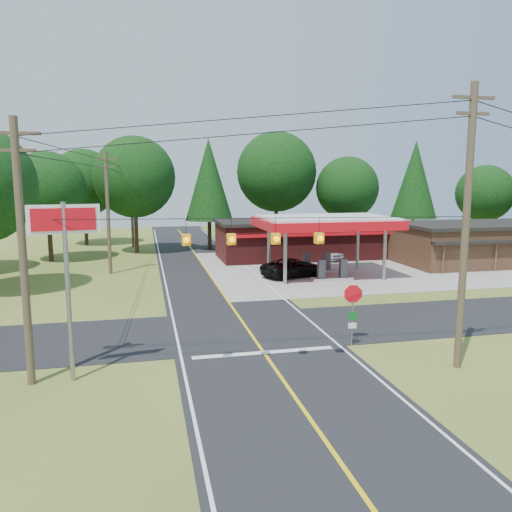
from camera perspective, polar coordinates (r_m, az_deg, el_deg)
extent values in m
plane|color=#4D6222|center=(26.30, -0.94, -8.45)|extent=(120.00, 120.00, 0.00)
cube|color=black|center=(26.29, -0.94, -8.43)|extent=(8.00, 120.00, 0.02)
cube|color=black|center=(26.29, -0.94, -8.42)|extent=(70.00, 7.00, 0.02)
cube|color=yellow|center=(26.29, -0.94, -8.40)|extent=(0.15, 110.00, 0.00)
cylinder|color=gray|center=(36.96, 3.36, -0.12)|extent=(0.28, 0.28, 4.20)
cylinder|color=gray|center=(41.74, 1.48, 0.90)|extent=(0.28, 0.28, 4.20)
cylinder|color=gray|center=(39.89, 14.48, 0.27)|extent=(0.28, 0.28, 4.20)
cylinder|color=gray|center=(44.35, 11.56, 1.19)|extent=(0.28, 0.28, 4.20)
cube|color=red|center=(40.30, 7.90, 3.76)|extent=(10.60, 7.40, 0.70)
cube|color=white|center=(40.27, 7.91, 4.33)|extent=(10.00, 7.00, 0.25)
cube|color=#9E9B93|center=(39.22, 8.69, -2.62)|extent=(3.20, 0.90, 0.22)
cube|color=#3F3F44|center=(38.76, 7.47, -1.49)|extent=(0.55, 0.45, 1.50)
cube|color=#3F3F44|center=(39.40, 9.93, -1.38)|extent=(0.55, 0.45, 1.50)
cube|color=#9E9B93|center=(42.53, 6.93, -1.70)|extent=(3.20, 0.90, 0.22)
cube|color=#3F3F44|center=(42.10, 5.80, -0.65)|extent=(0.55, 0.45, 1.50)
cube|color=#3F3F44|center=(42.70, 8.09, -0.56)|extent=(0.55, 0.45, 1.50)
cube|color=#511717|center=(50.30, 4.93, 1.80)|extent=(16.00, 7.00, 3.50)
cube|color=black|center=(50.11, 4.96, 3.96)|extent=(16.40, 7.40, 0.30)
cube|color=red|center=(46.79, 6.27, 2.44)|extent=(16.00, 0.50, 0.25)
cube|color=#3C2518|center=(52.71, 26.38, 1.24)|extent=(20.00, 8.00, 3.50)
cube|color=black|center=(52.53, 26.52, 3.30)|extent=(20.40, 8.40, 0.30)
cylinder|color=#473828|center=(21.72, 22.83, 2.73)|extent=(0.30, 0.30, 11.50)
cube|color=#473828|center=(21.86, 23.65, 16.27)|extent=(1.80, 0.12, 0.12)
cube|color=#473828|center=(21.78, 23.55, 14.72)|extent=(1.40, 0.12, 0.12)
cylinder|color=#473828|center=(20.30, -25.10, 0.08)|extent=(0.30, 0.30, 10.00)
cube|color=#473828|center=(20.18, -25.92, 12.53)|extent=(1.80, 0.12, 0.12)
cube|color=#473828|center=(20.14, -25.80, 10.84)|extent=(1.40, 0.12, 0.12)
cylinder|color=#473828|center=(42.80, -16.55, 4.64)|extent=(0.30, 0.30, 10.00)
cube|color=#473828|center=(42.75, -16.81, 10.53)|extent=(1.80, 0.12, 0.12)
cube|color=#473828|center=(42.73, -16.78, 9.73)|extent=(1.40, 0.12, 0.12)
cylinder|color=#473828|center=(59.71, -14.02, 5.55)|extent=(0.30, 0.30, 9.50)
cube|color=#FFAE0D|center=(19.11, -7.98, 1.85)|extent=(0.32, 0.32, 0.42)
cube|color=#FFAE0D|center=(19.12, -2.84, 1.93)|extent=(0.32, 0.32, 0.42)
cube|color=#FFAE0D|center=(19.29, 2.25, 1.99)|extent=(0.32, 0.32, 0.42)
cube|color=#FFAE0D|center=(19.60, 7.21, 2.03)|extent=(0.32, 0.32, 0.42)
cylinder|color=#332316|center=(51.72, -22.46, 1.62)|extent=(0.44, 0.44, 3.96)
sphere|color=black|center=(51.41, -22.78, 6.98)|extent=(7.26, 7.26, 7.26)
cylinder|color=#332316|center=(54.89, -13.52, 2.79)|extent=(0.44, 0.44, 4.68)
sphere|color=black|center=(54.62, -13.74, 8.76)|extent=(8.58, 8.58, 8.58)
cylinder|color=#332316|center=(56.34, -5.33, 2.95)|extent=(0.44, 0.44, 4.32)
cone|color=black|center=(56.06, -5.41, 8.70)|extent=(5.28, 5.28, 9.00)
cylinder|color=#332316|center=(58.82, 2.31, 3.58)|extent=(0.44, 0.44, 5.04)
sphere|color=black|center=(58.59, 2.34, 9.59)|extent=(9.24, 9.24, 9.24)
cylinder|color=#332316|center=(59.56, 10.27, 2.99)|extent=(0.44, 0.44, 3.96)
sphere|color=black|center=(59.29, 10.40, 7.64)|extent=(7.26, 7.26, 7.26)
cylinder|color=#332316|center=(62.21, 17.45, 3.13)|extent=(0.44, 0.44, 4.32)
cone|color=black|center=(61.96, 17.69, 8.33)|extent=(5.28, 5.28, 9.00)
cylinder|color=#332316|center=(65.00, 24.45, 2.65)|extent=(0.44, 0.44, 3.60)
sphere|color=black|center=(64.75, 24.69, 6.53)|extent=(6.60, 6.60, 6.60)
cylinder|color=#332316|center=(63.25, -18.86, 3.15)|extent=(0.44, 0.44, 4.32)
sphere|color=black|center=(63.00, -19.10, 7.93)|extent=(7.92, 7.92, 7.92)
imported|color=black|center=(40.27, 4.32, -1.36)|extent=(6.81, 6.81, 1.49)
imported|color=silver|center=(49.20, 7.84, 0.41)|extent=(5.56, 5.56, 1.47)
cylinder|color=gray|center=(20.29, -20.67, -4.04)|extent=(0.18, 0.18, 6.95)
cube|color=white|center=(19.89, -21.11, 3.94)|extent=(2.56, 0.47, 1.09)
cube|color=red|center=(19.84, -21.13, 3.93)|extent=(2.25, 0.41, 0.84)
cylinder|color=gray|center=(24.48, 10.95, -6.63)|extent=(0.07, 0.07, 2.70)
cylinder|color=gray|center=(24.07, 10.91, -7.88)|extent=(0.06, 0.06, 1.90)
cube|color=#0C591E|center=(23.89, 10.98, -6.72)|extent=(0.39, 0.09, 0.39)
cube|color=white|center=(24.02, 10.95, -7.82)|extent=(0.39, 0.09, 0.26)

